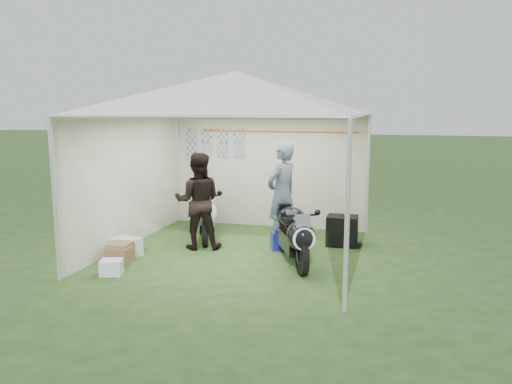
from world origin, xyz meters
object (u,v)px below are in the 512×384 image
Objects in this scene: crate_1 at (120,252)px; crate_2 at (111,267)px; paddock_stand at (283,241)px; crate_0 at (126,247)px; equipment_box at (342,231)px; canopy_tent at (237,98)px; person_dark_jacket at (198,201)px; motorcycle_white at (205,211)px; motorcycle_black at (294,232)px; person_blue_jacket at (282,195)px; crate_3 at (119,255)px.

crate_2 is (0.22, -0.62, -0.04)m from crate_1.
paddock_stand is 0.92× the size of crate_0.
canopy_tent is at bearing -151.25° from equipment_box.
person_dark_jacket is 3.79× the size of crate_0.
paddock_stand is (0.70, 0.37, -2.42)m from canopy_tent.
crate_1 is at bearing -149.47° from paddock_stand.
crate_2 is (-0.57, -2.31, -0.41)m from motorcycle_white.
motorcycle_white is 1.63m from paddock_stand.
motorcycle_black reaches higher than paddock_stand.
paddock_stand is 0.79m from person_blue_jacket.
motorcycle_white reaches higher than crate_1.
crate_2 is at bearing -16.67° from person_blue_jacket.
crate_3 is (-0.89, -1.13, -0.71)m from person_dark_jacket.
person_blue_jacket is at bearing 89.82° from motorcycle_black.
equipment_box is 1.43× the size of crate_3.
crate_2 is at bearing -136.72° from paddock_stand.
person_dark_jacket is at bearing -167.12° from paddock_stand.
canopy_tent reaches higher than crate_0.
equipment_box reaches higher than crate_0.
paddock_stand is 1.08× the size of crate_3.
person_blue_jacket is at bearing 27.08° from crate_0.
person_dark_jacket reaches higher than crate_2.
crate_0 is at bearing -35.44° from person_blue_jacket.
crate_1 is at bearing -135.12° from motorcycle_white.
person_dark_jacket is 1.95m from crate_2.
crate_1 is at bearing 104.79° from crate_3.
motorcycle_black reaches higher than equipment_box.
canopy_tent is at bearing 31.58° from crate_1.
crate_2 is at bearing -140.51° from equipment_box.
crate_3 is at bearing 110.29° from crate_2.
crate_3 is (0.02, -0.08, -0.03)m from crate_1.
crate_1 is (-2.28, -1.51, -0.78)m from person_blue_jacket.
canopy_tent is 18.52× the size of crate_2.
canopy_tent is 2.98m from equipment_box.
paddock_stand reaches higher than crate_2.
person_blue_jacket is (0.64, 0.50, -1.65)m from canopy_tent.
motorcycle_white is 4.15× the size of crate_0.
motorcycle_black is 5.65× the size of crate_2.
motorcycle_white reaches higher than motorcycle_black.
motorcycle_black is (1.90, -1.08, -0.02)m from motorcycle_white.
canopy_tent is 3.28× the size of motorcycle_black.
motorcycle_black is at bearing -49.99° from motorcycle_white.
equipment_box reaches higher than crate_3.
person_blue_jacket is at bearing -178.82° from person_dark_jacket.
equipment_box is (2.38, 0.86, -0.57)m from person_dark_jacket.
crate_3 is (0.09, -0.38, -0.02)m from crate_0.
crate_2 is at bearing -124.03° from motorcycle_white.
motorcycle_white is 2.42m from crate_2.
paddock_stand is at bearing 90.00° from motorcycle_black.
person_dark_jacket is (-0.73, 0.04, -1.74)m from canopy_tent.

